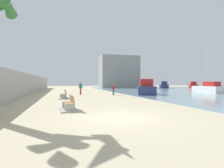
{
  "coord_description": "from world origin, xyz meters",
  "views": [
    {
      "loc": [
        -2.8,
        -8.85,
        1.8
      ],
      "look_at": [
        3.3,
        13.27,
        1.56
      ],
      "focal_mm": 29.18,
      "sensor_mm": 36.0,
      "label": 1
    }
  ],
  "objects_px": {
    "bench_far": "(63,96)",
    "boat_nearest": "(208,88)",
    "boat_mid_bay": "(146,88)",
    "person_walking": "(81,87)",
    "person_standing": "(113,89)",
    "bench_near": "(69,107)",
    "boat_far_left": "(164,85)",
    "boat_distant": "(193,85)",
    "boat_far_right": "(210,87)"
  },
  "relations": [
    {
      "from": "boat_nearest",
      "to": "boat_distant",
      "type": "xyz_separation_m",
      "value": [
        15.26,
        22.2,
        0.0
      ]
    },
    {
      "from": "bench_far",
      "to": "boat_distant",
      "type": "bearing_deg",
      "value": 34.34
    },
    {
      "from": "boat_nearest",
      "to": "boat_distant",
      "type": "distance_m",
      "value": 26.94
    },
    {
      "from": "boat_distant",
      "to": "bench_near",
      "type": "bearing_deg",
      "value": -137.57
    },
    {
      "from": "boat_mid_bay",
      "to": "boat_distant",
      "type": "relative_size",
      "value": 1.24
    },
    {
      "from": "bench_far",
      "to": "boat_mid_bay",
      "type": "xyz_separation_m",
      "value": [
        11.89,
        4.27,
        0.64
      ]
    },
    {
      "from": "person_walking",
      "to": "boat_far_right",
      "type": "bearing_deg",
      "value": 19.97
    },
    {
      "from": "boat_far_left",
      "to": "boat_nearest",
      "type": "height_order",
      "value": "boat_nearest"
    },
    {
      "from": "person_standing",
      "to": "boat_nearest",
      "type": "distance_m",
      "value": 15.97
    },
    {
      "from": "person_standing",
      "to": "bench_near",
      "type": "bearing_deg",
      "value": -117.71
    },
    {
      "from": "bench_far",
      "to": "boat_far_left",
      "type": "height_order",
      "value": "boat_far_left"
    },
    {
      "from": "boat_mid_bay",
      "to": "boat_distant",
      "type": "bearing_deg",
      "value": 39.72
    },
    {
      "from": "bench_far",
      "to": "boat_nearest",
      "type": "bearing_deg",
      "value": 9.31
    },
    {
      "from": "boat_far_left",
      "to": "boat_nearest",
      "type": "bearing_deg",
      "value": -105.14
    },
    {
      "from": "person_walking",
      "to": "boat_far_left",
      "type": "xyz_separation_m",
      "value": [
        26.74,
        21.75,
        -0.26
      ]
    },
    {
      "from": "bench_near",
      "to": "boat_far_left",
      "type": "relative_size",
      "value": 0.34
    },
    {
      "from": "person_walking",
      "to": "boat_far_right",
      "type": "height_order",
      "value": "person_walking"
    },
    {
      "from": "boat_far_left",
      "to": "boat_far_right",
      "type": "relative_size",
      "value": 0.87
    },
    {
      "from": "person_walking",
      "to": "boat_mid_bay",
      "type": "relative_size",
      "value": 0.23
    },
    {
      "from": "person_walking",
      "to": "bench_near",
      "type": "bearing_deg",
      "value": -98.57
    },
    {
      "from": "person_standing",
      "to": "boat_far_left",
      "type": "bearing_deg",
      "value": 46.77
    },
    {
      "from": "boat_far_left",
      "to": "boat_nearest",
      "type": "distance_m",
      "value": 24.8
    },
    {
      "from": "bench_near",
      "to": "boat_mid_bay",
      "type": "distance_m",
      "value": 17.32
    },
    {
      "from": "boat_far_left",
      "to": "boat_nearest",
      "type": "relative_size",
      "value": 0.92
    },
    {
      "from": "boat_nearest",
      "to": "boat_distant",
      "type": "bearing_deg",
      "value": 55.5
    },
    {
      "from": "boat_far_left",
      "to": "boat_nearest",
      "type": "xyz_separation_m",
      "value": [
        -6.48,
        -23.94,
        -0.02
      ]
    },
    {
      "from": "bench_near",
      "to": "person_standing",
      "type": "xyz_separation_m",
      "value": [
        6.47,
        12.32,
        0.63
      ]
    },
    {
      "from": "boat_far_right",
      "to": "boat_distant",
      "type": "bearing_deg",
      "value": 83.26
    },
    {
      "from": "boat_far_right",
      "to": "boat_far_left",
      "type": "bearing_deg",
      "value": 130.8
    },
    {
      "from": "boat_mid_bay",
      "to": "boat_far_right",
      "type": "height_order",
      "value": "boat_mid_bay"
    },
    {
      "from": "bench_near",
      "to": "boat_mid_bay",
      "type": "height_order",
      "value": "boat_mid_bay"
    },
    {
      "from": "boat_far_left",
      "to": "boat_distant",
      "type": "distance_m",
      "value": 8.95
    },
    {
      "from": "person_standing",
      "to": "boat_far_left",
      "type": "distance_m",
      "value": 32.77
    },
    {
      "from": "person_walking",
      "to": "boat_mid_bay",
      "type": "bearing_deg",
      "value": -9.82
    },
    {
      "from": "bench_near",
      "to": "person_standing",
      "type": "relative_size",
      "value": 1.44
    },
    {
      "from": "boat_nearest",
      "to": "bench_far",
      "type": "bearing_deg",
      "value": -170.69
    },
    {
      "from": "person_standing",
      "to": "boat_nearest",
      "type": "bearing_deg",
      "value": -0.22
    },
    {
      "from": "person_walking",
      "to": "person_standing",
      "type": "height_order",
      "value": "person_walking"
    },
    {
      "from": "bench_near",
      "to": "boat_distant",
      "type": "xyz_separation_m",
      "value": [
        37.7,
        34.46,
        0.54
      ]
    },
    {
      "from": "person_walking",
      "to": "boat_distant",
      "type": "height_order",
      "value": "boat_distant"
    },
    {
      "from": "bench_near",
      "to": "boat_nearest",
      "type": "distance_m",
      "value": 25.58
    },
    {
      "from": "boat_distant",
      "to": "boat_mid_bay",
      "type": "bearing_deg",
      "value": -140.28
    },
    {
      "from": "boat_mid_bay",
      "to": "boat_far_left",
      "type": "distance_m",
      "value": 29.08
    },
    {
      "from": "boat_mid_bay",
      "to": "boat_far_left",
      "type": "height_order",
      "value": "boat_mid_bay"
    },
    {
      "from": "boat_mid_bay",
      "to": "boat_distant",
      "type": "distance_m",
      "value": 33.88
    },
    {
      "from": "person_walking",
      "to": "boat_nearest",
      "type": "distance_m",
      "value": 20.38
    },
    {
      "from": "boat_mid_bay",
      "to": "boat_far_right",
      "type": "bearing_deg",
      "value": 29.46
    },
    {
      "from": "boat_mid_bay",
      "to": "person_walking",
      "type": "bearing_deg",
      "value": 170.18
    },
    {
      "from": "bench_near",
      "to": "person_standing",
      "type": "height_order",
      "value": "person_standing"
    },
    {
      "from": "person_walking",
      "to": "boat_distant",
      "type": "bearing_deg",
      "value": 29.4
    }
  ]
}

